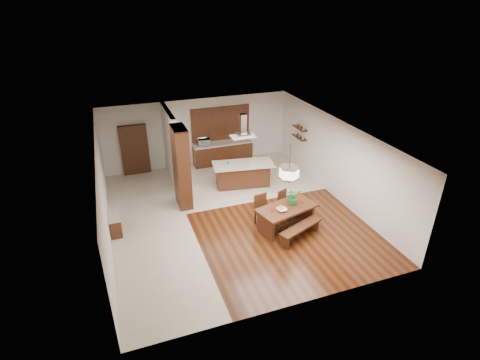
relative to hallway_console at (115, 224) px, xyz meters
name	(u,v)px	position (x,y,z in m)	size (l,w,h in m)	color
room_shell	(231,159)	(3.81, -0.20, 1.75)	(9.00, 9.04, 2.92)	#37190A
tile_hallway	(151,229)	(1.06, -0.20, -0.31)	(2.50, 9.00, 0.01)	beige
tile_kitchen	(241,178)	(5.06, 2.30, -0.31)	(5.50, 4.00, 0.01)	beige
soffit_band	(231,135)	(3.81, -0.20, 2.57)	(8.00, 9.00, 0.02)	#422510
partition_pier	(182,168)	(2.41, 1.00, 1.14)	(0.45, 1.00, 2.90)	#321A0E
partition_stub	(170,146)	(2.41, 3.10, 1.14)	(0.18, 2.40, 2.90)	silver
hallway_console	(115,224)	(0.00, 0.00, 0.00)	(0.37, 0.88, 0.63)	#321A0E
hallway_doorway	(135,150)	(1.11, 4.20, 0.74)	(1.10, 0.20, 2.10)	#321A0E
rear_counter	(223,153)	(4.81, 4.00, 0.16)	(2.60, 0.62, 0.95)	#321A0E
kitchen_window	(220,123)	(4.81, 4.26, 1.44)	(2.60, 0.08, 1.50)	#9D622F
shelf_lower	(299,137)	(7.68, 2.40, 1.08)	(0.26, 0.90, 0.04)	#321A0E
shelf_upper	(300,128)	(7.68, 2.40, 1.49)	(0.26, 0.90, 0.04)	#321A0E
dining_table	(286,213)	(5.17, -1.61, 0.27)	(2.08, 1.40, 0.79)	#321A0E
dining_bench	(300,232)	(5.35, -2.28, -0.09)	(1.61, 0.35, 0.45)	#321A0E
dining_chair_left	(263,211)	(4.56, -1.17, 0.21)	(0.46, 0.46, 1.05)	#321A0E
dining_chair_right	(286,204)	(5.48, -0.93, 0.14)	(0.41, 0.41, 0.92)	#321A0E
pendant_lantern	(290,165)	(5.17, -1.61, 1.93)	(0.64, 0.64, 1.31)	#FFF3C3
foliage_plant	(293,196)	(5.43, -1.49, 0.74)	(0.48, 0.42, 0.53)	#27762D
fruit_bowl	(282,210)	(4.92, -1.77, 0.51)	(0.30, 0.30, 0.07)	beige
napkin_cone	(273,208)	(4.65, -1.68, 0.59)	(0.15, 0.15, 0.23)	#B2270C
gold_ornament	(303,202)	(5.76, -1.57, 0.52)	(0.06, 0.06, 0.09)	gold
kitchen_island	(243,174)	(4.90, 1.65, 0.18)	(2.44, 1.35, 0.96)	#321A0E
range_hood	(243,126)	(4.90, 1.66, 2.15)	(0.90, 0.55, 0.87)	silver
island_cup	(253,162)	(5.26, 1.52, 0.69)	(0.12, 0.12, 0.10)	white
microwave	(204,142)	(3.98, 4.00, 0.78)	(0.51, 0.34, 0.28)	silver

